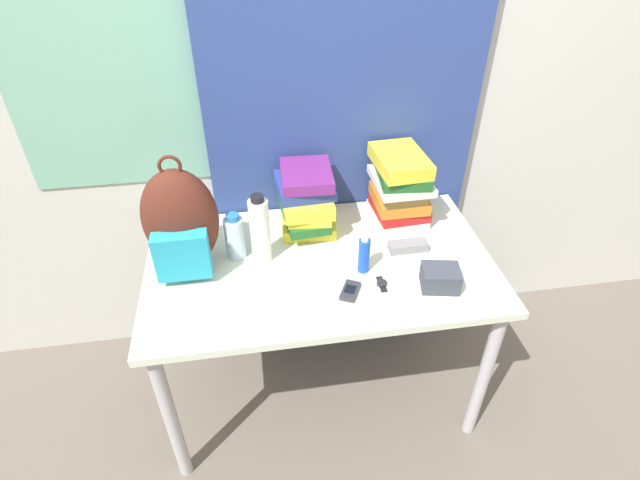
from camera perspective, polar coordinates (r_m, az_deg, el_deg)
ground_plane at (r=2.22m, az=1.67°, el=-23.90°), size 12.00×12.00×0.00m
wall_back at (r=2.02m, az=-2.29°, el=17.23°), size 6.00×0.06×2.50m
curtain_blue at (r=2.00m, az=2.87°, el=16.93°), size 1.10×0.04×2.50m
desk at (r=1.93m, az=-0.00°, el=-4.45°), size 1.29×0.76×0.74m
backpack at (r=1.82m, az=-15.64°, el=1.94°), size 0.27×0.23×0.45m
book_stack_left at (r=1.98m, az=-1.58°, el=4.58°), size 0.24×0.29×0.26m
book_stack_center at (r=2.04m, az=9.10°, el=6.02°), size 0.23×0.28×0.30m
water_bottle at (r=1.88m, az=-9.71°, el=0.35°), size 0.07×0.07×0.19m
sports_bottle at (r=1.82m, az=-6.88°, el=1.12°), size 0.07×0.07×0.28m
sunscreen_bottle at (r=1.80m, az=5.05°, el=-1.66°), size 0.04×0.04×0.16m
cell_phone at (r=1.74m, az=3.47°, el=-5.83°), size 0.09×0.11×0.02m
sunglasses_case at (r=1.95m, az=10.04°, el=-0.70°), size 0.15×0.06×0.04m
camera_pouch at (r=1.79m, az=13.59°, el=-4.24°), size 0.15×0.13×0.08m
wristwatch at (r=1.79m, az=7.07°, el=-4.97°), size 0.04×0.08×0.01m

